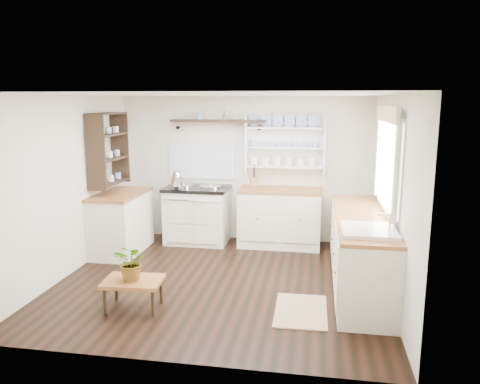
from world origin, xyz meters
TOP-DOWN VIEW (x-y plane):
  - floor at (0.00, 0.00)m, footprint 4.00×3.80m
  - wall_back at (0.00, 1.90)m, footprint 4.00×0.02m
  - wall_right at (2.00, 0.00)m, footprint 0.02×3.80m
  - wall_left at (-2.00, 0.00)m, footprint 0.02×3.80m
  - ceiling at (0.00, 0.00)m, footprint 4.00×3.80m
  - window at (1.95, 0.15)m, footprint 0.08×1.55m
  - aga_cooker at (-0.71, 1.57)m, footprint 1.00×0.70m
  - back_cabinets at (0.60, 1.60)m, footprint 1.27×0.63m
  - right_cabinets at (1.70, 0.10)m, footprint 0.62×2.43m
  - belfast_sink at (1.70, -0.65)m, footprint 0.55×0.60m
  - left_cabinets at (-1.70, 0.90)m, footprint 0.62×1.13m
  - plate_rack at (0.65, 1.86)m, footprint 1.20×0.22m
  - high_shelf at (-0.40, 1.78)m, footprint 1.50×0.29m
  - left_shelving at (-1.84, 0.90)m, footprint 0.28×0.80m
  - kettle at (-0.99, 1.45)m, footprint 0.19×0.19m
  - utensil_crock at (0.17, 1.68)m, footprint 0.12×0.12m
  - center_table at (-0.77, -0.94)m, footprint 0.65×0.48m
  - potted_plant at (-0.77, -0.94)m, footprint 0.42×0.39m
  - floor_rug at (1.03, -0.71)m, footprint 0.56×0.86m

SIDE VIEW (x-z plane):
  - floor at x=0.00m, z-range -0.01..0.01m
  - floor_rug at x=1.03m, z-range 0.00..0.02m
  - center_table at x=-0.77m, z-range 0.12..0.46m
  - aga_cooker at x=-0.71m, z-range -0.01..0.92m
  - right_cabinets at x=1.70m, z-range 0.01..0.91m
  - left_cabinets at x=-1.70m, z-range 0.01..0.91m
  - back_cabinets at x=0.60m, z-range 0.01..0.91m
  - potted_plant at x=-0.77m, z-range 0.34..0.73m
  - belfast_sink at x=1.70m, z-range 0.58..1.03m
  - utensil_crock at x=0.17m, z-range 0.91..1.05m
  - kettle at x=-0.99m, z-range 0.93..1.16m
  - wall_back at x=0.00m, z-range 0.00..2.30m
  - wall_right at x=2.00m, z-range 0.00..2.30m
  - wall_left at x=-2.00m, z-range 0.00..2.30m
  - left_shelving at x=-1.84m, z-range 1.02..2.08m
  - plate_rack at x=0.65m, z-range 1.11..2.01m
  - window at x=1.95m, z-range 0.95..2.17m
  - high_shelf at x=-0.40m, z-range 1.83..1.99m
  - ceiling at x=0.00m, z-range 2.29..2.30m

